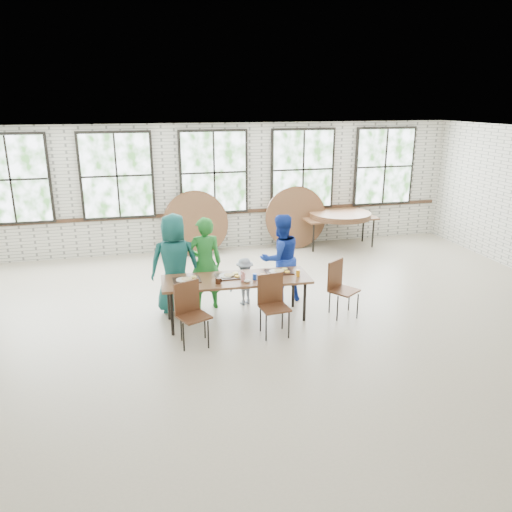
{
  "coord_description": "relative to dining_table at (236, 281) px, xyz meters",
  "views": [
    {
      "loc": [
        -1.92,
        -7.19,
        3.51
      ],
      "look_at": [
        0.0,
        0.4,
        1.05
      ],
      "focal_mm": 35.0,
      "sensor_mm": 36.0,
      "label": 1
    }
  ],
  "objects": [
    {
      "name": "chair_spare",
      "position": [
        1.73,
        -0.19,
        -0.13
      ],
      "size": [
        0.57,
        0.57,
        0.95
      ],
      "rotation": [
        0.0,
        0.0,
        0.6
      ],
      "color": "#532F1B",
      "rests_on": "ground"
    },
    {
      "name": "chair_near_right",
      "position": [
        0.45,
        -0.58,
        -0.13
      ],
      "size": [
        0.46,
        0.45,
        0.95
      ],
      "rotation": [
        0.0,
        0.0,
        0.1
      ],
      "color": "#532F1B",
      "rests_on": "ground"
    },
    {
      "name": "adult_green",
      "position": [
        -0.41,
        0.65,
        0.13
      ],
      "size": [
        0.6,
        0.39,
        1.64
      ],
      "primitive_type": "imported",
      "rotation": [
        0.0,
        0.0,
        3.15
      ],
      "color": "#1F7428",
      "rests_on": "ground"
    },
    {
      "name": "dining_table",
      "position": [
        0.0,
        0.0,
        0.0
      ],
      "size": [
        2.44,
        0.92,
        0.74
      ],
      "rotation": [
        0.0,
        0.0,
        -0.05
      ],
      "color": "brown",
      "rests_on": "ground"
    },
    {
      "name": "storage_table",
      "position": [
        3.38,
        3.65,
        -0.0
      ],
      "size": [
        1.83,
        0.83,
        0.74
      ],
      "rotation": [
        0.0,
        0.0,
        0.05
      ],
      "color": "brown",
      "rests_on": "ground"
    },
    {
      "name": "adult_blue",
      "position": [
        0.94,
        0.65,
        0.11
      ],
      "size": [
        0.89,
        0.76,
        1.6
      ],
      "primitive_type": "imported",
      "rotation": [
        0.0,
        0.0,
        3.36
      ],
      "color": "#1734A4",
      "rests_on": "ground"
    },
    {
      "name": "room",
      "position": [
        0.37,
        4.17,
        1.14
      ],
      "size": [
        12.0,
        12.0,
        12.0
      ],
      "color": "#C0B099",
      "rests_on": "ground"
    },
    {
      "name": "round_tops_stacked",
      "position": [
        3.38,
        3.65,
        0.12
      ],
      "size": [
        1.5,
        1.5,
        0.13
      ],
      "color": "brown",
      "rests_on": "storage_table"
    },
    {
      "name": "toddler",
      "position": [
        0.29,
        0.65,
        -0.26
      ],
      "size": [
        0.61,
        0.44,
        0.85
      ],
      "primitive_type": "imported",
      "rotation": [
        0.0,
        0.0,
        3.39
      ],
      "color": "#13223E",
      "rests_on": "ground"
    },
    {
      "name": "round_tops_leaning",
      "position": [
        1.1,
        3.92,
        0.05
      ],
      "size": [
        4.03,
        0.45,
        1.5
      ],
      "color": "brown",
      "rests_on": "ground"
    },
    {
      "name": "tabletop_clutter",
      "position": [
        0.12,
        -0.04,
        0.08
      ],
      "size": [
        2.05,
        0.6,
        0.11
      ],
      "color": "black",
      "rests_on": "dining_table"
    },
    {
      "name": "chair_near_left",
      "position": [
        -0.83,
        -0.61,
        -0.13
      ],
      "size": [
        0.55,
        0.54,
        0.95
      ],
      "rotation": [
        0.0,
        0.0,
        0.41
      ],
      "color": "#532F1B",
      "rests_on": "ground"
    },
    {
      "name": "adult_teal",
      "position": [
        -0.92,
        0.65,
        0.17
      ],
      "size": [
        0.89,
        0.63,
        1.71
      ],
      "primitive_type": "imported",
      "rotation": [
        0.0,
        0.0,
        3.03
      ],
      "color": "#18555B",
      "rests_on": "ground"
    }
  ]
}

